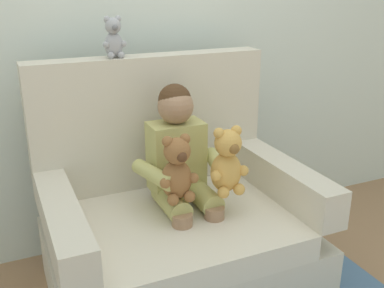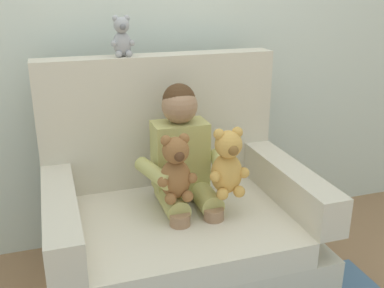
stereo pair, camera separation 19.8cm
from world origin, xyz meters
TOP-DOWN VIEW (x-y plane):
  - back_wall at (0.00, 0.67)m, footprint 6.00×0.10m
  - armchair at (0.00, 0.06)m, footprint 1.22×0.90m
  - seated_child at (0.04, 0.07)m, footprint 0.45×0.39m
  - plush_honey at (0.19, -0.10)m, footprint 0.19×0.15m
  - plush_brown at (-0.04, -0.08)m, footprint 0.18×0.15m
  - plush_grey_on_backrest at (-0.17, 0.38)m, footprint 0.12×0.09m

SIDE VIEW (x-z plane):
  - armchair at x=0.00m, z-range -0.22..0.91m
  - seated_child at x=0.04m, z-range 0.25..1.07m
  - plush_brown at x=-0.04m, z-range 0.55..0.85m
  - plush_honey at x=0.19m, z-range 0.55..0.86m
  - plush_grey_on_backrest at x=-0.17m, z-range 1.12..1.32m
  - back_wall at x=0.00m, z-range 0.00..2.60m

